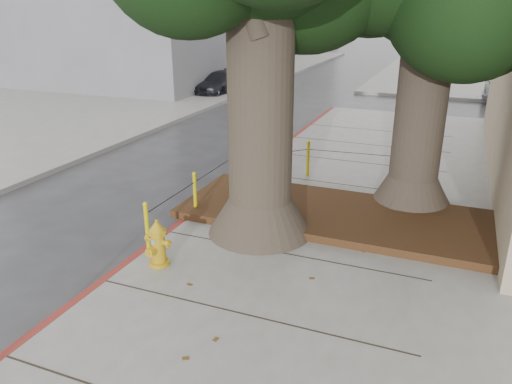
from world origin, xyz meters
TOP-DOWN VIEW (x-y plane):
  - ground at (0.00, 0.00)m, footprint 140.00×140.00m
  - sidewalk_opposite at (-14.00, 10.00)m, footprint 14.00×60.00m
  - curb_red at (-2.00, 2.50)m, footprint 0.14×26.00m
  - planter_bed at (0.90, 3.90)m, footprint 6.40×2.60m
  - bollard_ring at (-0.87, 4.38)m, footprint 3.79×5.39m
  - fire_hydrant at (-1.42, 0.79)m, footprint 0.45×0.41m
  - car_dark at (-8.40, 17.59)m, footprint 1.70×3.85m

SIDE VIEW (x-z plane):
  - ground at x=0.00m, z-range 0.00..0.00m
  - sidewalk_opposite at x=-14.00m, z-range 0.00..0.15m
  - curb_red at x=-2.00m, z-range -0.01..0.15m
  - planter_bed at x=0.90m, z-range 0.15..0.31m
  - car_dark at x=-8.40m, z-range 0.00..1.10m
  - fire_hydrant at x=-1.42m, z-range 0.14..0.98m
  - bollard_ring at x=-0.87m, z-range 0.19..1.14m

